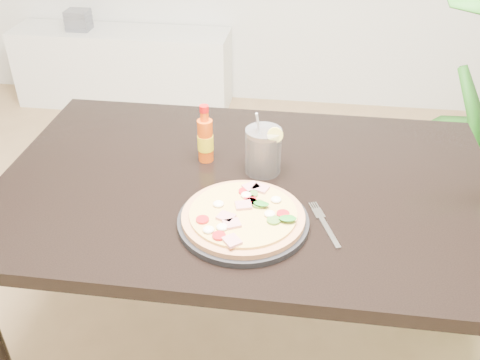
# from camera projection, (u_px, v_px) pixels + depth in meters

# --- Properties ---
(dining_table) EXTENTS (1.40, 0.90, 0.75)m
(dining_table) POSITION_uv_depth(u_px,v_px,m) (246.00, 204.00, 1.56)
(dining_table) COLOR black
(dining_table) RESTS_ON ground
(plate) EXTENTS (0.33, 0.33, 0.02)m
(plate) POSITION_uv_depth(u_px,v_px,m) (243.00, 221.00, 1.34)
(plate) COLOR black
(plate) RESTS_ON dining_table
(pizza) EXTENTS (0.31, 0.31, 0.03)m
(pizza) POSITION_uv_depth(u_px,v_px,m) (244.00, 215.00, 1.33)
(pizza) COLOR tan
(pizza) RESTS_ON plate
(hot_sauce_bottle) EXTENTS (0.05, 0.05, 0.18)m
(hot_sauce_bottle) POSITION_uv_depth(u_px,v_px,m) (205.00, 139.00, 1.56)
(hot_sauce_bottle) COLOR #DE4B0D
(hot_sauce_bottle) RESTS_ON dining_table
(cola_cup) EXTENTS (0.11, 0.10, 0.19)m
(cola_cup) POSITION_uv_depth(u_px,v_px,m) (263.00, 152.00, 1.52)
(cola_cup) COLOR black
(cola_cup) RESTS_ON dining_table
(fork) EXTENTS (0.08, 0.18, 0.00)m
(fork) POSITION_uv_depth(u_px,v_px,m) (324.00, 223.00, 1.34)
(fork) COLOR silver
(fork) RESTS_ON dining_table
(plant_pot) EXTENTS (0.28, 0.28, 0.22)m
(plant_pot) POSITION_uv_depth(u_px,v_px,m) (473.00, 244.00, 2.26)
(plant_pot) COLOR brown
(plant_pot) RESTS_ON ground
(media_console) EXTENTS (1.40, 0.34, 0.50)m
(media_console) POSITION_uv_depth(u_px,v_px,m) (124.00, 68.00, 3.53)
(media_console) COLOR white
(media_console) RESTS_ON ground
(cd_stack) EXTENTS (0.14, 0.12, 0.13)m
(cd_stack) POSITION_uv_depth(u_px,v_px,m) (78.00, 20.00, 3.37)
(cd_stack) COLOR slate
(cd_stack) RESTS_ON media_console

